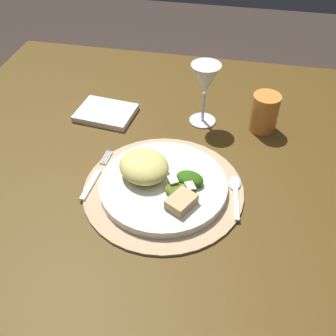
# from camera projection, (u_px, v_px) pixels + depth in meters

# --- Properties ---
(ground_plane) EXTENTS (6.00, 6.00, 0.00)m
(ground_plane) POSITION_uv_depth(u_px,v_px,m) (165.00, 316.00, 1.44)
(ground_plane) COLOR #352A24
(dining_table) EXTENTS (1.19, 1.04, 0.75)m
(dining_table) POSITION_uv_depth(u_px,v_px,m) (164.00, 215.00, 1.07)
(dining_table) COLOR #4C3511
(dining_table) RESTS_ON ground
(placemat) EXTENTS (0.34, 0.34, 0.01)m
(placemat) POSITION_uv_depth(u_px,v_px,m) (163.00, 189.00, 0.86)
(placemat) COLOR tan
(placemat) RESTS_ON dining_table
(dinner_plate) EXTENTS (0.27, 0.27, 0.02)m
(dinner_plate) POSITION_uv_depth(u_px,v_px,m) (163.00, 185.00, 0.85)
(dinner_plate) COLOR silver
(dinner_plate) RESTS_ON placemat
(pasta_serving) EXTENTS (0.15, 0.15, 0.05)m
(pasta_serving) POSITION_uv_depth(u_px,v_px,m) (144.00, 166.00, 0.84)
(pasta_serving) COLOR #D5CA6A
(pasta_serving) RESTS_ON dinner_plate
(salad_greens) EXTENTS (0.08, 0.10, 0.02)m
(salad_greens) POSITION_uv_depth(u_px,v_px,m) (185.00, 187.00, 0.82)
(salad_greens) COLOR #295A0F
(salad_greens) RESTS_ON dinner_plate
(bread_piece) EXTENTS (0.07, 0.07, 0.02)m
(bread_piece) POSITION_uv_depth(u_px,v_px,m) (181.00, 202.00, 0.79)
(bread_piece) COLOR tan
(bread_piece) RESTS_ON dinner_plate
(fork) EXTENTS (0.02, 0.16, 0.00)m
(fork) POSITION_uv_depth(u_px,v_px,m) (95.00, 177.00, 0.88)
(fork) COLOR silver
(fork) RESTS_ON placemat
(spoon) EXTENTS (0.03, 0.13, 0.01)m
(spoon) POSITION_uv_depth(u_px,v_px,m) (235.00, 189.00, 0.85)
(spoon) COLOR silver
(spoon) RESTS_ON placemat
(napkin) EXTENTS (0.16, 0.13, 0.02)m
(napkin) POSITION_uv_depth(u_px,v_px,m) (106.00, 113.00, 1.06)
(napkin) COLOR white
(napkin) RESTS_ON dining_table
(wine_glass) EXTENTS (0.07, 0.07, 0.16)m
(wine_glass) POSITION_uv_depth(u_px,v_px,m) (205.00, 82.00, 0.96)
(wine_glass) COLOR silver
(wine_glass) RESTS_ON dining_table
(amber_tumbler) EXTENTS (0.07, 0.07, 0.10)m
(amber_tumbler) POSITION_uv_depth(u_px,v_px,m) (264.00, 113.00, 0.99)
(amber_tumbler) COLOR orange
(amber_tumbler) RESTS_ON dining_table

